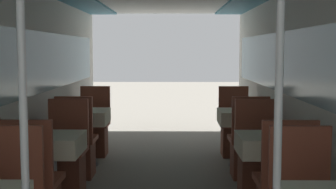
{
  "coord_description": "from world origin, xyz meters",
  "views": [
    {
      "loc": [
        0.11,
        -1.58,
        1.48
      ],
      "look_at": [
        0.08,
        2.58,
        1.08
      ],
      "focal_mm": 50.0,
      "sensor_mm": 36.0,
      "label": 1
    }
  ],
  "objects_px": {
    "dining_table_right_1": "(269,149)",
    "chair_right_far_1": "(257,165)",
    "dining_table_left_1": "(51,148)",
    "chair_left_far_2": "(94,134)",
    "dining_table_left_2": "(86,120)",
    "support_pole_right_0": "(278,133)",
    "chair_right_far_2": "(235,134)",
    "dining_table_right_2": "(241,120)",
    "chair_left_near_2": "(77,152)",
    "chair_left_far_1": "(66,164)",
    "support_pole_left_0": "(24,132)",
    "chair_right_near_2": "(248,152)"
  },
  "relations": [
    {
      "from": "chair_left_near_2",
      "to": "chair_left_far_2",
      "type": "bearing_deg",
      "value": 90.0
    },
    {
      "from": "dining_table_left_1",
      "to": "chair_left_far_1",
      "type": "bearing_deg",
      "value": 90.0
    },
    {
      "from": "dining_table_left_2",
      "to": "chair_right_far_2",
      "type": "height_order",
      "value": "chair_right_far_2"
    },
    {
      "from": "support_pole_left_0",
      "to": "dining_table_left_1",
      "type": "bearing_deg",
      "value": 100.46
    },
    {
      "from": "dining_table_left_1",
      "to": "chair_left_near_2",
      "type": "xyz_separation_m",
      "value": [
        0.0,
        1.17,
        -0.29
      ]
    },
    {
      "from": "dining_table_left_2",
      "to": "chair_left_far_2",
      "type": "relative_size",
      "value": 0.74
    },
    {
      "from": "support_pole_left_0",
      "to": "chair_right_far_2",
      "type": "relative_size",
      "value": 2.18
    },
    {
      "from": "chair_left_far_1",
      "to": "chair_right_far_2",
      "type": "relative_size",
      "value": 1.0
    },
    {
      "from": "dining_table_right_1",
      "to": "dining_table_right_2",
      "type": "distance_m",
      "value": 1.74
    },
    {
      "from": "dining_table_right_1",
      "to": "chair_right_far_1",
      "type": "bearing_deg",
      "value": 90.0
    },
    {
      "from": "chair_left_far_2",
      "to": "dining_table_right_1",
      "type": "bearing_deg",
      "value": 130.47
    },
    {
      "from": "support_pole_left_0",
      "to": "dining_table_right_1",
      "type": "distance_m",
      "value": 2.45
    },
    {
      "from": "support_pole_right_0",
      "to": "chair_right_near_2",
      "type": "xyz_separation_m",
      "value": [
        0.32,
        2.92,
        -0.75
      ]
    },
    {
      "from": "dining_table_right_1",
      "to": "support_pole_right_0",
      "type": "bearing_deg",
      "value": -100.46
    },
    {
      "from": "support_pole_left_0",
      "to": "chair_left_near_2",
      "type": "distance_m",
      "value": 3.03
    },
    {
      "from": "chair_left_far_2",
      "to": "chair_right_far_1",
      "type": "xyz_separation_m",
      "value": [
        1.98,
        -1.74,
        0.0
      ]
    },
    {
      "from": "dining_table_left_2",
      "to": "chair_right_far_2",
      "type": "xyz_separation_m",
      "value": [
        1.98,
        0.57,
        -0.29
      ]
    },
    {
      "from": "support_pole_left_0",
      "to": "chair_left_near_2",
      "type": "relative_size",
      "value": 2.18
    },
    {
      "from": "support_pole_right_0",
      "to": "chair_left_near_2",
      "type": "bearing_deg",
      "value": 119.6
    },
    {
      "from": "chair_right_far_1",
      "to": "chair_left_far_2",
      "type": "bearing_deg",
      "value": -41.41
    },
    {
      "from": "dining_table_left_1",
      "to": "support_pole_right_0",
      "type": "bearing_deg",
      "value": -46.49
    },
    {
      "from": "chair_right_far_1",
      "to": "chair_left_far_1",
      "type": "bearing_deg",
      "value": 0.0
    },
    {
      "from": "support_pole_right_0",
      "to": "chair_right_near_2",
      "type": "bearing_deg",
      "value": 83.69
    },
    {
      "from": "chair_left_far_2",
      "to": "chair_right_near_2",
      "type": "height_order",
      "value": "same"
    },
    {
      "from": "support_pole_left_0",
      "to": "dining_table_right_1",
      "type": "height_order",
      "value": "support_pole_left_0"
    },
    {
      "from": "dining_table_left_1",
      "to": "chair_right_near_2",
      "type": "height_order",
      "value": "chair_right_near_2"
    },
    {
      "from": "dining_table_left_2",
      "to": "chair_right_far_1",
      "type": "distance_m",
      "value": 2.32
    },
    {
      "from": "chair_left_far_1",
      "to": "chair_left_near_2",
      "type": "distance_m",
      "value": 0.6
    },
    {
      "from": "chair_left_near_2",
      "to": "dining_table_left_2",
      "type": "bearing_deg",
      "value": 90.0
    },
    {
      "from": "chair_right_far_1",
      "to": "chair_right_near_2",
      "type": "relative_size",
      "value": 1.0
    },
    {
      "from": "support_pole_left_0",
      "to": "chair_left_far_2",
      "type": "distance_m",
      "value": 4.14
    },
    {
      "from": "support_pole_left_0",
      "to": "chair_right_far_2",
      "type": "xyz_separation_m",
      "value": [
        1.66,
        4.06,
        -0.75
      ]
    },
    {
      "from": "support_pole_left_0",
      "to": "chair_left_far_1",
      "type": "relative_size",
      "value": 2.18
    },
    {
      "from": "dining_table_right_1",
      "to": "chair_left_far_2",
      "type": "bearing_deg",
      "value": 130.47
    },
    {
      "from": "dining_table_left_2",
      "to": "chair_left_near_2",
      "type": "height_order",
      "value": "chair_left_near_2"
    },
    {
      "from": "support_pole_left_0",
      "to": "dining_table_left_1",
      "type": "distance_m",
      "value": 1.83
    },
    {
      "from": "dining_table_left_1",
      "to": "chair_left_near_2",
      "type": "bearing_deg",
      "value": 90.0
    },
    {
      "from": "dining_table_right_2",
      "to": "chair_right_far_2",
      "type": "xyz_separation_m",
      "value": [
        -0.0,
        0.57,
        -0.29
      ]
    },
    {
      "from": "support_pole_left_0",
      "to": "chair_right_near_2",
      "type": "bearing_deg",
      "value": 60.4
    },
    {
      "from": "chair_left_near_2",
      "to": "dining_table_right_2",
      "type": "distance_m",
      "value": 2.08
    },
    {
      "from": "support_pole_right_0",
      "to": "chair_right_far_2",
      "type": "distance_m",
      "value": 4.14
    },
    {
      "from": "support_pole_left_0",
      "to": "chair_right_near_2",
      "type": "distance_m",
      "value": 3.44
    },
    {
      "from": "chair_left_far_1",
      "to": "chair_left_far_2",
      "type": "height_order",
      "value": "same"
    },
    {
      "from": "chair_left_far_2",
      "to": "dining_table_right_2",
      "type": "height_order",
      "value": "chair_left_far_2"
    },
    {
      "from": "dining_table_left_1",
      "to": "chair_left_far_2",
      "type": "xyz_separation_m",
      "value": [
        0.0,
        2.32,
        -0.29
      ]
    },
    {
      "from": "chair_right_near_2",
      "to": "support_pole_right_0",
      "type": "bearing_deg",
      "value": -96.31
    },
    {
      "from": "chair_right_far_1",
      "to": "support_pole_left_0",
      "type": "bearing_deg",
      "value": 54.47
    },
    {
      "from": "chair_left_far_1",
      "to": "chair_left_near_2",
      "type": "height_order",
      "value": "same"
    },
    {
      "from": "dining_table_left_1",
      "to": "chair_right_far_2",
      "type": "distance_m",
      "value": 3.06
    },
    {
      "from": "support_pole_right_0",
      "to": "chair_right_far_2",
      "type": "bearing_deg",
      "value": 85.47
    }
  ]
}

